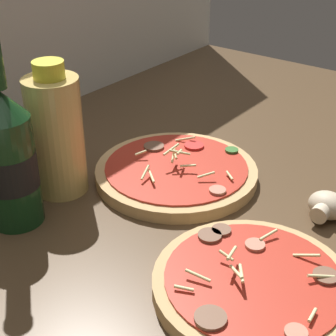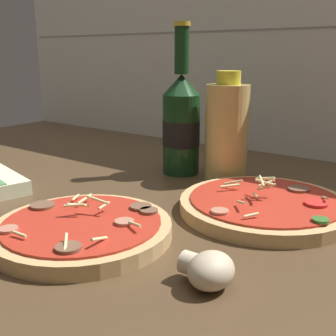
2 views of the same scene
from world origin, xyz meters
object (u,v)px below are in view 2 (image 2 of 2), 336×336
Objects in this scene: beer_bottle at (181,122)px; mushroom_left at (209,270)px; pizza_far at (265,205)px; pizza_near at (83,229)px; oil_bottle at (227,131)px.

beer_bottle is 42.20cm from mushroom_left.
mushroom_left is at bearing -80.35° from pizza_far.
pizza_far reaches higher than pizza_near.
oil_bottle is (-12.81, 11.50, 7.88)cm from pizza_far.
pizza_near is 34.11cm from oil_bottle.
pizza_far is 22.65cm from mushroom_left.
pizza_near is at bearing -77.68° from beer_bottle.
pizza_near is at bearing -124.50° from pizza_far.
mushroom_left is at bearing -63.85° from oil_bottle.
pizza_far is 25.65cm from beer_bottle.
beer_bottle reaches higher than pizza_far.
pizza_near reaches higher than mushroom_left.
mushroom_left is at bearing -51.81° from beer_bottle.
pizza_far is 0.89× the size of beer_bottle.
beer_bottle is at bearing -172.14° from oil_bottle.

